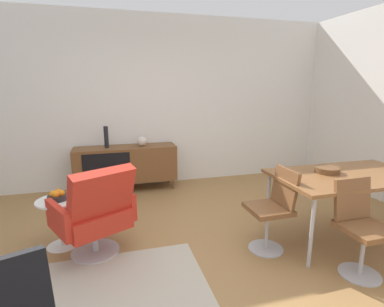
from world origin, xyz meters
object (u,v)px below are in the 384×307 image
at_px(dining_chair_near_window, 273,206).
at_px(side_table_round, 60,218).
at_px(vase_cobalt, 142,141).
at_px(wooden_bowl_on_table, 327,170).
at_px(lounge_chair_red, 95,212).
at_px(dining_chair_front_left, 360,224).
at_px(vase_sculptural_dark, 106,137).
at_px(dining_table, 348,178).
at_px(sideboard, 126,164).
at_px(fruit_bowl, 57,196).

xyz_separation_m(dining_chair_near_window, side_table_round, (-2.12, 0.65, -0.15)).
height_order(vase_cobalt, wooden_bowl_on_table, vase_cobalt).
relative_size(dining_chair_near_window, lounge_chair_red, 0.90).
distance_m(dining_chair_front_left, lounge_chair_red, 2.46).
bearing_deg(vase_sculptural_dark, dining_table, -41.90).
distance_m(lounge_chair_red, side_table_round, 0.49).
bearing_deg(dining_chair_near_window, sideboard, 120.86).
bearing_deg(dining_table, fruit_bowl, 167.85).
bearing_deg(side_table_round, fruit_bowl, -114.68).
xyz_separation_m(lounge_chair_red, side_table_round, (-0.38, 0.29, -0.15)).
distance_m(sideboard, dining_chair_front_left, 3.38).
relative_size(dining_chair_front_left, fruit_bowl, 4.28).
bearing_deg(wooden_bowl_on_table, side_table_round, 169.34).
height_order(side_table_round, fruit_bowl, fruit_bowl).
bearing_deg(vase_cobalt, dining_chair_front_left, -60.16).
relative_size(dining_table, lounge_chair_red, 1.69).
height_order(vase_cobalt, vase_sculptural_dark, vase_sculptural_dark).
distance_m(sideboard, dining_chair_near_window, 2.62).
bearing_deg(lounge_chair_red, dining_chair_front_left, -21.98).
bearing_deg(wooden_bowl_on_table, dining_chair_near_window, -170.78).
bearing_deg(vase_cobalt, dining_table, -48.92).
bearing_deg(vase_cobalt, vase_sculptural_dark, 180.00).
bearing_deg(lounge_chair_red, fruit_bowl, 142.86).
bearing_deg(side_table_round, sideboard, 64.06).
distance_m(dining_table, dining_chair_front_left, 0.70).
xyz_separation_m(dining_table, wooden_bowl_on_table, (-0.18, 0.12, 0.07)).
bearing_deg(fruit_bowl, vase_cobalt, 56.82).
bearing_deg(dining_chair_near_window, vase_sculptural_dark, 125.77).
xyz_separation_m(vase_cobalt, dining_chair_near_window, (1.08, -2.25, -0.32)).
distance_m(vase_cobalt, lounge_chair_red, 2.03).
distance_m(sideboard, fruit_bowl, 1.79).
distance_m(side_table_round, fruit_bowl, 0.24).
xyz_separation_m(sideboard, dining_chair_front_left, (1.88, -2.81, 0.03)).
distance_m(vase_sculptural_dark, dining_table, 3.38).
bearing_deg(vase_sculptural_dark, lounge_chair_red, -93.79).
relative_size(sideboard, dining_table, 1.00).
bearing_deg(sideboard, dining_chair_near_window, -59.14).
bearing_deg(lounge_chair_red, vase_cobalt, 70.41).
xyz_separation_m(sideboard, lounge_chair_red, (-0.40, -1.89, 0.03)).
bearing_deg(dining_chair_front_left, fruit_bowl, 155.59).
height_order(dining_table, fruit_bowl, dining_table).
bearing_deg(wooden_bowl_on_table, dining_table, -33.40).
bearing_deg(fruit_bowl, lounge_chair_red, -37.14).
height_order(wooden_bowl_on_table, lounge_chair_red, lounge_chair_red).
relative_size(side_table_round, fruit_bowl, 2.60).
xyz_separation_m(lounge_chair_red, fruit_bowl, (-0.38, 0.29, 0.10)).
bearing_deg(vase_cobalt, dining_chair_near_window, -64.48).
bearing_deg(vase_cobalt, sideboard, -179.60).
bearing_deg(dining_chair_front_left, vase_sculptural_dark, 127.53).
relative_size(dining_chair_front_left, dining_chair_near_window, 1.00).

